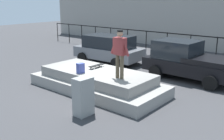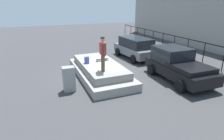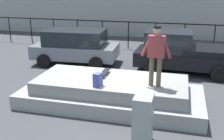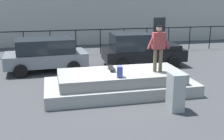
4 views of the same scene
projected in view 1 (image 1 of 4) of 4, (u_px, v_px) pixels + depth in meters
name	position (u px, v px, depth m)	size (l,w,h in m)	color
ground_plane	(99.00, 87.00, 11.46)	(60.00, 60.00, 0.00)	#38383A
concrete_ledge	(97.00, 81.00, 11.02)	(5.85, 2.54, 0.86)	gray
skateboarder	(120.00, 51.00, 9.54)	(0.90, 0.28, 1.79)	brown
skateboard	(97.00, 66.00, 11.28)	(0.24, 0.82, 0.12)	black
backpack	(80.00, 68.00, 10.45)	(0.28, 0.20, 0.41)	#3F4C99
car_grey_hatchback_near	(109.00, 48.00, 15.66)	(4.13, 2.36, 1.65)	slate
car_black_pickup_mid	(188.00, 60.00, 12.53)	(4.39, 2.25, 1.80)	black
utility_box	(83.00, 97.00, 8.58)	(0.44, 0.60, 1.28)	gray
fence_row	(178.00, 42.00, 16.63)	(24.06, 0.06, 1.63)	black
warehouse_building	(218.00, 12.00, 21.25)	(32.64, 6.61, 5.39)	gray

